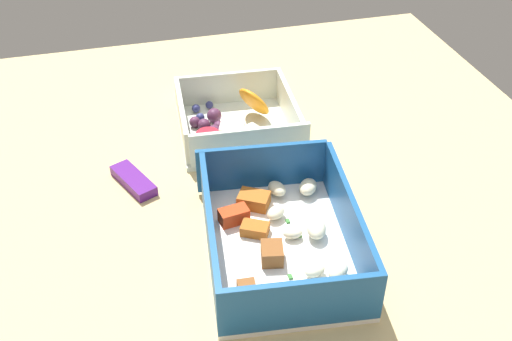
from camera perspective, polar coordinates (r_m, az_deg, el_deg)
table_surface at (r=74.04cm, az=-0.03°, el=-1.12°), size 80.00×80.00×2.00cm
pasta_container at (r=62.77cm, az=2.32°, el=-6.06°), size 22.61×17.14×6.17cm
fruit_bowl at (r=79.95cm, az=-1.98°, el=4.50°), size 15.88×15.69×5.61cm
candy_bar at (r=73.16cm, az=-11.32°, el=-0.92°), size 7.37×5.04×1.20cm
paper_cup_liner at (r=89.16cm, az=-5.77°, el=7.52°), size 4.00×4.00×2.10cm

